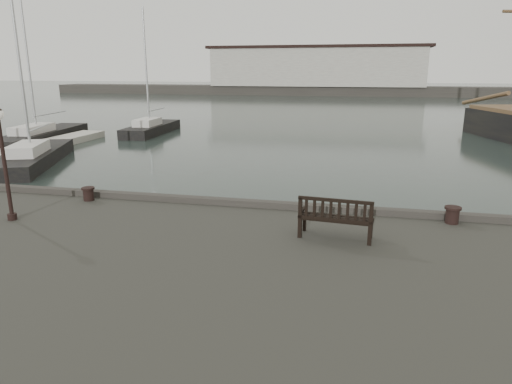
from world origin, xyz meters
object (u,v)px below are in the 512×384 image
Objects in this scene: yacht_c at (35,160)px; bollard_left at (88,194)px; yacht_d at (152,131)px; bollard_right at (452,215)px; lamp_post at (2,148)px; yacht_b at (42,138)px; bench at (336,225)px.

bollard_left is at bearing -67.78° from yacht_c.
bollard_left is at bearing -71.90° from yacht_d.
bollard_right is at bearing -49.08° from yacht_c.
yacht_b is (-15.52, 21.47, -3.28)m from lamp_post.
lamp_post is at bearing -75.33° from yacht_c.
bollard_right is (10.55, 0.14, 0.02)m from bollard_left.
bench is at bearing -56.60° from yacht_c.
yacht_b is 1.13× the size of yacht_c.
bench is 31.97m from yacht_b.
lamp_post is at bearing -75.18° from yacht_d.
bench is 0.58× the size of lamp_post.
bollard_right is 0.03× the size of yacht_c.
yacht_d is at bearing 64.71° from yacht_c.
bollard_right is at bearing 11.24° from lamp_post.
lamp_post is (-8.56, -0.50, 1.65)m from bench.
yacht_b reaches higher than bench.
yacht_c is 14.27m from yacht_d.
yacht_c is (5.70, -8.17, -0.00)m from yacht_b.
bollard_left is 15.57m from yacht_c.
lamp_post reaches higher than bollard_left.
yacht_c is at bearing -96.69° from yacht_d.
yacht_c reaches higher than bollard_right.
bench is 7.79m from bollard_left.
yacht_b is at bearing 144.61° from bollard_right.
bollard_right is 11.85m from lamp_post.
bollard_left is 0.93× the size of bollard_right.
bench is 4.00× the size of bollard_right.
yacht_d is at bearing 128.96° from bollard_right.
lamp_post is 29.14m from yacht_d.
bench is at bearing -12.18° from bollard_left.
yacht_b is 8.96m from yacht_d.
yacht_d is at bearing 107.96° from lamp_post.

